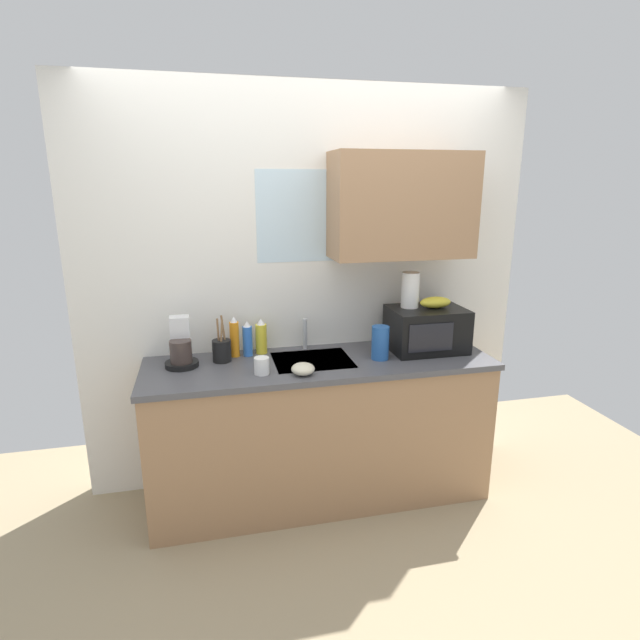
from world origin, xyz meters
TOP-DOWN VIEW (x-y plane):
  - kitchen_wall_assembly at (0.10, 0.31)m, footprint 2.83×0.42m
  - counter_unit at (-0.00, 0.00)m, footprint 2.06×0.63m
  - sink_faucet at (-0.04, 0.24)m, footprint 0.03×0.03m
  - microwave at (0.70, 0.05)m, footprint 0.46×0.35m
  - banana_bunch at (0.75, 0.05)m, footprint 0.20×0.11m
  - paper_towel_roll at (0.60, 0.10)m, footprint 0.11×0.11m
  - coffee_maker at (-0.80, 0.11)m, footprint 0.19×0.21m
  - dish_soap_bottle_yellow at (-0.32, 0.22)m, footprint 0.07×0.07m
  - dish_soap_bottle_blue at (-0.41, 0.19)m, footprint 0.06×0.06m
  - dish_soap_bottle_orange at (-0.49, 0.19)m, footprint 0.06×0.06m
  - cereal_canister at (0.36, -0.05)m, footprint 0.10×0.10m
  - mug_white at (-0.36, -0.14)m, footprint 0.08×0.08m
  - utensil_crock at (-0.57, 0.12)m, footprint 0.11×0.11m
  - small_bowl at (-0.14, -0.20)m, footprint 0.13×0.13m

SIDE VIEW (x-z plane):
  - counter_unit at x=0.00m, z-range 0.01..0.91m
  - small_bowl at x=-0.14m, z-range 0.90..0.96m
  - mug_white at x=-0.36m, z-range 0.90..0.99m
  - utensil_crock at x=-0.57m, z-range 0.83..1.11m
  - sink_faucet at x=-0.04m, z-range 0.90..1.10m
  - cereal_canister at x=0.36m, z-range 0.90..1.10m
  - dish_soap_bottle_blue at x=-0.41m, z-range 0.89..1.11m
  - dish_soap_bottle_yellow at x=-0.32m, z-range 0.89..1.11m
  - coffee_maker at x=-0.80m, z-range 0.86..1.14m
  - dish_soap_bottle_orange at x=-0.49m, z-range 0.89..1.14m
  - microwave at x=0.70m, z-range 0.90..1.17m
  - banana_bunch at x=0.75m, z-range 1.17..1.24m
  - paper_towel_roll at x=0.60m, z-range 1.17..1.39m
  - kitchen_wall_assembly at x=0.10m, z-range 0.11..2.61m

